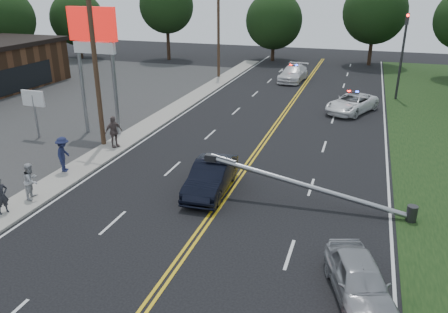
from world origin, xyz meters
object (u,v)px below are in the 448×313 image
(utility_pole_mid, at_px, (95,62))
(waiting_sedan, at_px, (359,280))
(emergency_a, at_px, (352,103))
(bystander_c, at_px, (63,154))
(utility_pole_far, at_px, (218,28))
(bystander_d, at_px, (114,132))
(bystander_a, at_px, (1,196))
(traffic_signal, at_px, (403,49))
(crashed_sedan, at_px, (211,177))
(emergency_b, at_px, (293,73))
(pylon_sign, at_px, (94,41))
(fallen_streetlight, at_px, (318,189))
(small_sign, at_px, (34,102))
(bystander_b, at_px, (31,181))

(utility_pole_mid, height_order, waiting_sedan, utility_pole_mid)
(emergency_a, xyz_separation_m, bystander_c, (-13.64, -16.70, 0.34))
(utility_pole_far, height_order, bystander_d, utility_pole_far)
(bystander_a, bearing_deg, traffic_signal, -8.01)
(crashed_sedan, distance_m, emergency_b, 26.59)
(crashed_sedan, bearing_deg, traffic_signal, 64.21)
(pylon_sign, height_order, crashed_sedan, pylon_sign)
(traffic_signal, relative_size, utility_pole_mid, 0.70)
(utility_pole_mid, height_order, emergency_b, utility_pole_mid)
(utility_pole_mid, bearing_deg, utility_pole_far, 90.00)
(fallen_streetlight, distance_m, bystander_d, 13.01)
(utility_pole_far, xyz_separation_m, bystander_a, (0.74, -30.87, -4.15))
(small_sign, height_order, waiting_sedan, small_sign)
(bystander_c, bearing_deg, emergency_a, -59.14)
(crashed_sedan, bearing_deg, bystander_c, 178.95)
(crashed_sedan, relative_size, bystander_c, 2.46)
(fallen_streetlight, xyz_separation_m, bystander_b, (-12.43, -3.30, 0.05))
(waiting_sedan, relative_size, bystander_a, 2.43)
(utility_pole_mid, distance_m, waiting_sedan, 18.68)
(utility_pole_far, height_order, crashed_sedan, utility_pole_far)
(small_sign, height_order, traffic_signal, traffic_signal)
(utility_pole_far, bearing_deg, traffic_signal, -12.89)
(fallen_streetlight, height_order, bystander_c, bystander_c)
(bystander_b, bearing_deg, utility_pole_far, -12.57)
(emergency_b, relative_size, bystander_d, 2.85)
(traffic_signal, distance_m, bystander_c, 28.23)
(crashed_sedan, relative_size, bystander_d, 2.41)
(bystander_b, bearing_deg, waiting_sedan, -113.86)
(bystander_c, bearing_deg, emergency_b, -35.25)
(utility_pole_far, bearing_deg, small_sign, -102.31)
(utility_pole_far, relative_size, bystander_c, 5.36)
(utility_pole_mid, bearing_deg, bystander_d, -14.79)
(utility_pole_far, xyz_separation_m, bystander_d, (0.93, -22.24, -4.01))
(utility_pole_mid, relative_size, emergency_b, 1.84)
(fallen_streetlight, bearing_deg, utility_pole_far, 117.24)
(pylon_sign, height_order, bystander_b, pylon_sign)
(fallen_streetlight, distance_m, emergency_a, 16.47)
(utility_pole_mid, bearing_deg, pylon_sign, 123.02)
(emergency_a, bearing_deg, small_sign, -122.23)
(fallen_streetlight, bearing_deg, traffic_signal, 79.41)
(emergency_b, bearing_deg, bystander_d, -102.22)
(bystander_b, bearing_deg, utility_pole_mid, -6.95)
(bystander_c, xyz_separation_m, bystander_d, (0.53, 4.00, 0.02))
(fallen_streetlight, bearing_deg, emergency_a, 87.71)
(pylon_sign, xyz_separation_m, bystander_a, (2.04, -10.87, -5.07))
(emergency_a, bearing_deg, bystander_a, -97.66)
(utility_pole_far, bearing_deg, bystander_b, -88.12)
(utility_pole_far, bearing_deg, bystander_c, -89.12)
(bystander_d, bearing_deg, waiting_sedan, -96.18)
(emergency_a, bearing_deg, crashed_sedan, -84.71)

